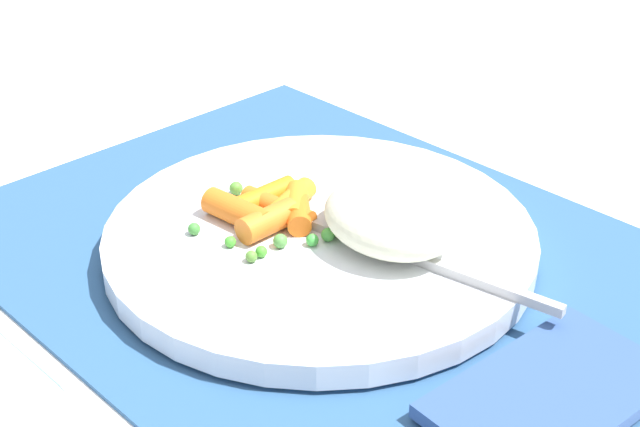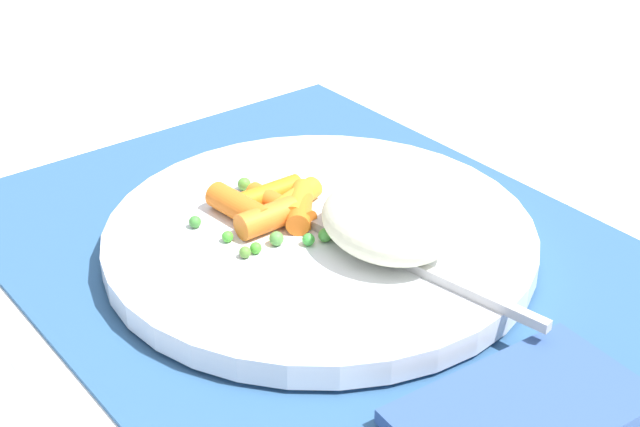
% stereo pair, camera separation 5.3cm
% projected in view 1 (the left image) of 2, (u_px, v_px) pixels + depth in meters
% --- Properties ---
extents(ground_plane, '(2.40, 2.40, 0.00)m').
position_uv_depth(ground_plane, '(320.00, 257.00, 0.58)').
color(ground_plane, white).
extents(placemat, '(0.45, 0.35, 0.01)m').
position_uv_depth(placemat, '(320.00, 253.00, 0.58)').
color(placemat, '#2D5684').
rests_on(placemat, ground_plane).
extents(plate, '(0.27, 0.27, 0.02)m').
position_uv_depth(plate, '(320.00, 238.00, 0.58)').
color(plate, white).
rests_on(plate, placemat).
extents(rice_mound, '(0.09, 0.07, 0.04)m').
position_uv_depth(rice_mound, '(391.00, 218.00, 0.55)').
color(rice_mound, beige).
rests_on(rice_mound, plate).
extents(carrot_portion, '(0.07, 0.07, 0.02)m').
position_uv_depth(carrot_portion, '(271.00, 209.00, 0.58)').
color(carrot_portion, orange).
rests_on(carrot_portion, plate).
extents(pea_scatter, '(0.09, 0.09, 0.01)m').
position_uv_depth(pea_scatter, '(288.00, 223.00, 0.57)').
color(pea_scatter, '#578F3A').
rests_on(pea_scatter, plate).
extents(fork, '(0.19, 0.05, 0.01)m').
position_uv_depth(fork, '(377.00, 244.00, 0.55)').
color(fork, '#BABABA').
rests_on(fork, plate).
extents(napkin, '(0.08, 0.13, 0.01)m').
position_uv_depth(napkin, '(551.00, 394.00, 0.45)').
color(napkin, '#33518C').
rests_on(napkin, placemat).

